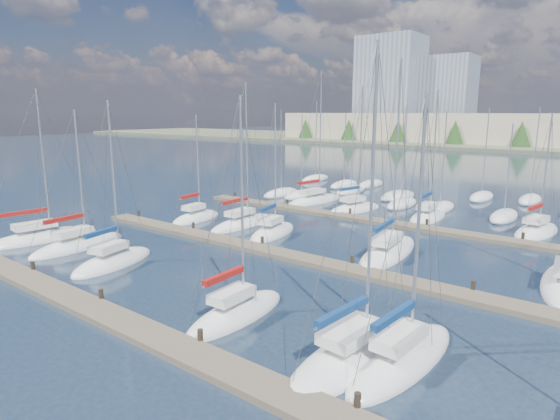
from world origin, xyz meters
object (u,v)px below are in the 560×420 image
Objects in this scene: sailboat_h at (196,218)px; sailboat_k at (388,252)px; sailboat_a at (42,238)px; sailboat_o at (355,209)px; sailboat_j at (272,232)px; sailboat_f at (403,359)px; sailboat_b at (78,245)px; sailboat_e at (356,354)px; sailboat_p at (428,217)px; sailboat_i at (243,223)px; sailboat_d at (236,313)px; sailboat_q at (536,232)px; sailboat_n at (315,200)px; sailboat_c at (113,262)px.

sailboat_k is (20.04, 0.92, 0.00)m from sailboat_h.
sailboat_o is at bearing 67.49° from sailboat_a.
sailboat_k is (10.51, 0.74, 0.00)m from sailboat_j.
sailboat_j is 0.80× the size of sailboat_k.
sailboat_b is (-27.30, 0.79, -0.01)m from sailboat_f.
sailboat_e reaches higher than sailboat_f.
sailboat_i reaches higher than sailboat_p.
sailboat_d is at bearing -11.30° from sailboat_b.
sailboat_j is at bearing -12.71° from sailboat_i.
sailboat_e is at bearing 5.17° from sailboat_a.
sailboat_j is at bearing 146.93° from sailboat_f.
sailboat_k is (2.06, -13.63, 0.00)m from sailboat_p.
sailboat_p is at bearing 112.27° from sailboat_f.
sailboat_o is (10.31, 13.47, 0.01)m from sailboat_h.
sailboat_q is 15.63m from sailboat_k.
sailboat_j is 19.32m from sailboat_a.
sailboat_h is 15.51m from sailboat_n.
sailboat_c is 13.72m from sailboat_j.
sailboat_n is 1.14× the size of sailboat_e.
sailboat_b is (-5.84, 0.71, -0.01)m from sailboat_c.
sailboat_q is 1.02× the size of sailboat_h.
sailboat_a reaches higher than sailboat_q.
sailboat_n reaches higher than sailboat_e.
sailboat_k is at bearing -32.46° from sailboat_n.
sailboat_e is (-2.28, -28.45, 0.01)m from sailboat_q.
sailboat_d reaches higher than sailboat_q.
sailboat_p is 0.96× the size of sailboat_e.
sailboat_q is at bearing 38.96° from sailboat_c.
sailboat_d reaches higher than sailboat_j.
sailboat_i reaches higher than sailboat_a.
sailboat_h is at bearing 77.42° from sailboat_a.
sailboat_e is at bearing -15.11° from sailboat_c.
sailboat_c is 0.81× the size of sailboat_k.
sailboat_k is at bearing -84.38° from sailboat_p.
sailboat_b reaches higher than sailboat_h.
sailboat_d is (8.95, -14.24, 0.00)m from sailboat_j.
sailboat_e reaches higher than sailboat_q.
sailboat_j is at bearing 49.92° from sailboat_a.
sailboat_a is 30.02m from sailboat_e.
sailboat_p is at bearing 57.55° from sailboat_a.
sailboat_p reaches higher than sailboat_d.
sailboat_d is (0.50, -28.61, 0.00)m from sailboat_p.
sailboat_j is 15.76m from sailboat_b.
sailboat_p is 18.54m from sailboat_i.
sailboat_p is at bearing 32.58° from sailboat_h.
sailboat_a is (-14.91, -26.48, -0.02)m from sailboat_o.
sailboat_c is 14.22m from sailboat_h.
sailboat_h is 0.69× the size of sailboat_n.
sailboat_i is at bearing 5.07° from sailboat_h.
sailboat_c is 21.45m from sailboat_f.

